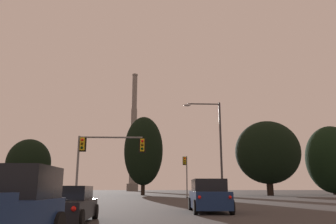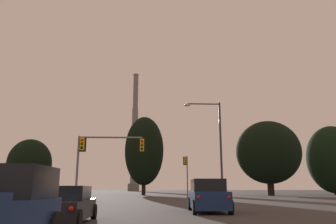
{
  "view_description": "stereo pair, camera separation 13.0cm",
  "coord_description": "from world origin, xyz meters",
  "px_view_note": "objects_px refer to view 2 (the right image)",
  "views": [
    {
      "loc": [
        -0.02,
        0.03,
        1.32
      ],
      "look_at": [
        1.53,
        32.3,
        8.9
      ],
      "focal_mm": 35.0,
      "sensor_mm": 36.0,
      "label": 1
    },
    {
      "loc": [
        0.11,
        0.02,
        1.32
      ],
      "look_at": [
        1.53,
        32.3,
        8.9
      ],
      "focal_mm": 35.0,
      "sensor_mm": 36.0,
      "label": 2
    }
  ],
  "objects_px": {
    "suv_right_lane_front": "(208,196)",
    "traffic_light_overhead_left": "(101,152)",
    "street_lamp": "(215,140)",
    "smokestack": "(134,143)",
    "traffic_light_far_right": "(186,170)",
    "sedan_left_lane_second": "(65,206)"
  },
  "relations": [
    {
      "from": "sedan_left_lane_second",
      "to": "street_lamp",
      "type": "bearing_deg",
      "value": 59.42
    },
    {
      "from": "sedan_left_lane_second",
      "to": "traffic_light_overhead_left",
      "type": "relative_size",
      "value": 0.83
    },
    {
      "from": "street_lamp",
      "to": "suv_right_lane_front",
      "type": "bearing_deg",
      "value": -103.4
    },
    {
      "from": "suv_right_lane_front",
      "to": "traffic_light_overhead_left",
      "type": "bearing_deg",
      "value": 136.13
    },
    {
      "from": "suv_right_lane_front",
      "to": "traffic_light_far_right",
      "type": "bearing_deg",
      "value": 89.17
    },
    {
      "from": "traffic_light_far_right",
      "to": "traffic_light_overhead_left",
      "type": "bearing_deg",
      "value": -113.29
    },
    {
      "from": "traffic_light_overhead_left",
      "to": "smokestack",
      "type": "xyz_separation_m",
      "value": [
        -5.95,
        147.42,
        20.67
      ]
    },
    {
      "from": "sedan_left_lane_second",
      "to": "smokestack",
      "type": "relative_size",
      "value": 0.07
    },
    {
      "from": "street_lamp",
      "to": "smokestack",
      "type": "height_order",
      "value": "smokestack"
    },
    {
      "from": "smokestack",
      "to": "street_lamp",
      "type": "bearing_deg",
      "value": -83.61
    },
    {
      "from": "traffic_light_far_right",
      "to": "suv_right_lane_front",
      "type": "bearing_deg",
      "value": -93.28
    },
    {
      "from": "suv_right_lane_front",
      "to": "smokestack",
      "type": "relative_size",
      "value": 0.08
    },
    {
      "from": "suv_right_lane_front",
      "to": "traffic_light_far_right",
      "type": "xyz_separation_m",
      "value": [
        1.68,
        29.26,
        3.05
      ]
    },
    {
      "from": "street_lamp",
      "to": "smokestack",
      "type": "xyz_separation_m",
      "value": [
        -16.13,
        144.14,
        19.18
      ]
    },
    {
      "from": "traffic_light_overhead_left",
      "to": "traffic_light_far_right",
      "type": "bearing_deg",
      "value": 66.71
    },
    {
      "from": "street_lamp",
      "to": "traffic_light_overhead_left",
      "type": "bearing_deg",
      "value": -162.19
    },
    {
      "from": "suv_right_lane_front",
      "to": "traffic_light_far_right",
      "type": "height_order",
      "value": "traffic_light_far_right"
    },
    {
      "from": "street_lamp",
      "to": "smokestack",
      "type": "distance_m",
      "value": 146.31
    },
    {
      "from": "street_lamp",
      "to": "smokestack",
      "type": "bearing_deg",
      "value": 96.39
    },
    {
      "from": "smokestack",
      "to": "traffic_light_overhead_left",
      "type": "bearing_deg",
      "value": -87.69
    },
    {
      "from": "sedan_left_lane_second",
      "to": "suv_right_lane_front",
      "type": "height_order",
      "value": "suv_right_lane_front"
    },
    {
      "from": "traffic_light_far_right",
      "to": "smokestack",
      "type": "distance_m",
      "value": 128.68
    }
  ]
}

